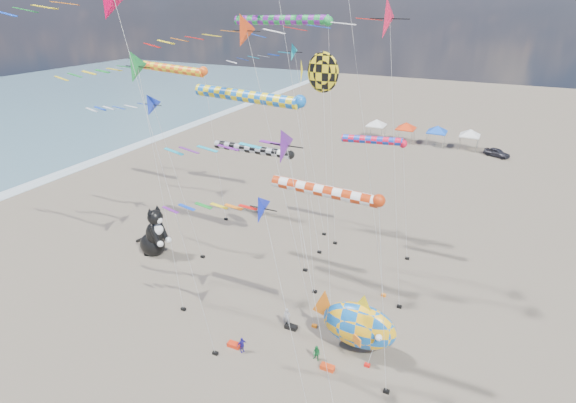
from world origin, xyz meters
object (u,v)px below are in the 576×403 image
(person_adult, at_px, (287,318))
(child_blue, at_px, (242,345))
(parked_car, at_px, (497,153))
(fish_inflatable, at_px, (358,325))
(cat_inflatable, at_px, (153,230))
(child_green, at_px, (317,353))

(person_adult, distance_m, child_blue, 3.96)
(child_blue, height_order, parked_car, parked_car)
(fish_inflatable, height_order, child_blue, fish_inflatable)
(cat_inflatable, relative_size, child_green, 4.45)
(person_adult, distance_m, child_green, 3.90)
(child_green, relative_size, child_blue, 0.98)
(fish_inflatable, relative_size, child_green, 5.91)
(child_blue, xyz_separation_m, parked_car, (13.48, 52.44, 0.07))
(cat_inflatable, bearing_deg, child_blue, -19.30)
(fish_inflatable, distance_m, child_blue, 7.85)
(cat_inflatable, xyz_separation_m, person_adult, (15.49, -3.98, -1.75))
(cat_inflatable, xyz_separation_m, child_blue, (13.89, -7.60, -1.93))
(person_adult, distance_m, parked_car, 50.25)
(child_green, xyz_separation_m, parked_car, (8.66, 51.02, 0.09))
(fish_inflatable, height_order, parked_car, fish_inflatable)
(fish_inflatable, relative_size, child_blue, 5.78)
(child_blue, distance_m, parked_car, 54.15)
(child_blue, bearing_deg, fish_inflatable, -33.12)
(cat_inflatable, distance_m, fish_inflatable, 21.25)
(fish_inflatable, bearing_deg, child_green, -137.83)
(cat_inflatable, relative_size, child_blue, 4.35)
(fish_inflatable, xyz_separation_m, parked_car, (6.56, 49.12, -1.56))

